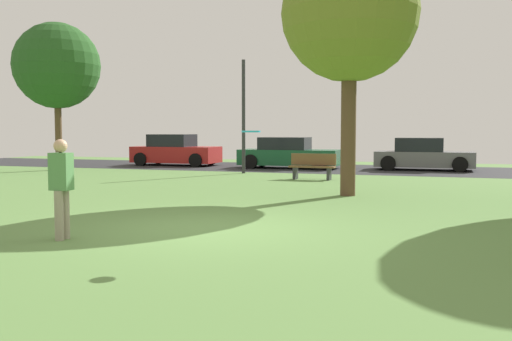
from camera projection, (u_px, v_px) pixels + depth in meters
The scene contains 11 objects.
ground_plane at pixel (206, 229), 9.83m from camera, with size 44.00×44.00×0.00m, color #5B8442.
road_strip at pixel (352, 169), 24.96m from camera, with size 44.00×6.40×0.01m, color #28282B.
maple_tree_far at pixel (57, 66), 24.09m from camera, with size 3.66×3.66×6.31m.
maple_tree_near at pixel (350, 14), 14.53m from camera, with size 3.55×3.55×6.52m.
person_catcher at pixel (61, 185), 8.83m from camera, with size 0.33×0.30×1.58m.
frisbee_disc at pixel (251, 131), 7.99m from camera, with size 0.30×0.30×0.03m.
parked_car_red at pixel (175, 151), 27.58m from camera, with size 4.18×2.00×1.52m.
parked_car_green at pixel (288, 154), 25.49m from camera, with size 4.49×1.93×1.40m.
parked_car_grey at pixel (423, 155), 24.31m from camera, with size 4.10×2.04×1.39m.
park_bench at pixel (313, 166), 19.67m from camera, with size 1.60×0.45×0.90m.
street_lamp_post at pixel (244, 117), 22.39m from camera, with size 0.14×0.14×4.50m, color #2D2D33.
Camera 1 is at (3.93, -8.95, 1.72)m, focal length 39.55 mm.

